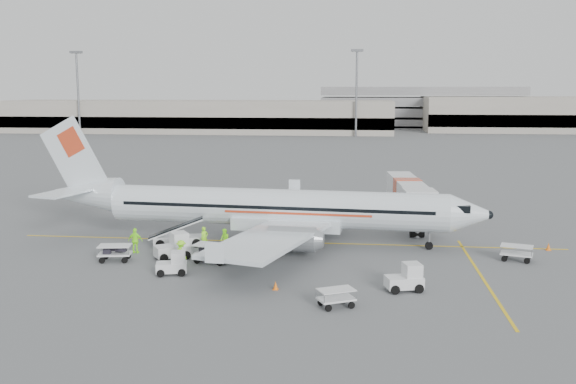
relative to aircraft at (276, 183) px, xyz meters
name	(u,v)px	position (x,y,z in m)	size (l,w,h in m)	color
ground	(285,242)	(0.68, 0.23, -4.90)	(360.00, 360.00, 0.00)	#56595B
stripe_lead	(285,242)	(0.68, 0.23, -4.90)	(44.00, 0.20, 0.01)	yellow
stripe_cross	(481,276)	(14.68, -7.77, -4.90)	(0.20, 20.00, 0.01)	yellow
terminal_west	(198,116)	(-39.32, 130.23, -0.40)	(110.00, 22.00, 9.00)	gray
parking_garage	(420,106)	(25.68, 160.23, 2.10)	(62.00, 24.00, 14.00)	slate
treeline	(342,116)	(0.68, 175.23, -1.90)	(300.00, 3.00, 6.00)	black
mast_west	(78,94)	(-69.32, 118.23, 6.10)	(3.20, 1.20, 22.00)	slate
mast_center	(356,94)	(5.68, 118.23, 6.10)	(3.20, 1.20, 22.00)	slate
aircraft	(276,183)	(0.00, 0.00, 0.00)	(35.58, 27.89, 9.81)	white
jet_bridge	(407,201)	(10.94, 8.81, -2.84)	(2.95, 15.75, 4.13)	silver
belt_loader	(178,228)	(-7.58, -1.77, -3.51)	(5.16, 1.93, 2.79)	silver
tug_fore	(404,277)	(9.36, -11.48, -4.05)	(2.22, 1.27, 1.71)	silver
tug_mid	(171,263)	(-5.84, -9.64, -4.13)	(2.01, 1.15, 1.56)	silver
tug_aft	(172,246)	(-6.95, -5.71, -3.95)	(2.46, 1.41, 1.90)	silver
cart_loaded_a	(115,253)	(-10.85, -6.83, -4.31)	(2.29, 1.35, 1.19)	silver
cart_loaded_b	(212,253)	(-3.81, -6.37, -4.24)	(2.56, 1.51, 1.34)	silver
cart_empty_a	(336,298)	(5.33, -14.95, -4.37)	(2.05, 1.21, 1.07)	silver
cart_empty_b	(517,253)	(17.90, -3.58, -4.33)	(2.20, 1.30, 1.15)	silver
cone_nose	(548,246)	(21.09, -0.15, -4.60)	(0.37, 0.37, 0.61)	orange
cone_port	(270,211)	(-2.13, 11.65, -4.57)	(0.40, 0.40, 0.66)	orange
cone_stbd	(276,285)	(1.49, -12.14, -4.63)	(0.34, 0.34, 0.55)	orange
crew_a	(204,238)	(-5.32, -2.52, -4.04)	(0.63, 0.41, 1.72)	#8BEB1E
crew_b	(225,239)	(-3.69, -2.68, -4.09)	(0.80, 0.62, 1.64)	#8BEB1E
crew_c	(181,253)	(-5.76, -7.47, -3.99)	(1.18, 0.68, 1.83)	#8BEB1E
crew_d	(135,241)	(-10.16, -4.44, -3.95)	(1.12, 0.47, 1.92)	#8BEB1E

